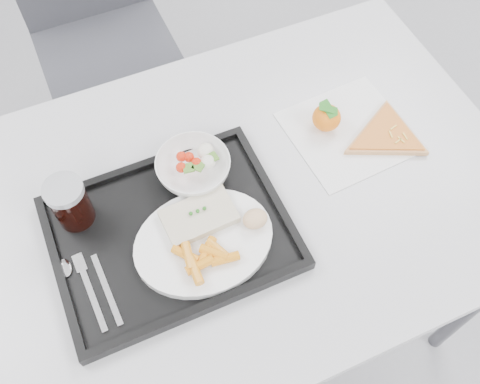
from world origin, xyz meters
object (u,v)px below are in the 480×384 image
tangerine (327,118)px  chair (96,18)px  table (233,210)px  pizza_slice (386,135)px  cola_glass (70,202)px  dinner_plate (204,242)px  tray (171,234)px  salad_bowl (193,168)px

tangerine → chair: bearing=113.1°
table → pizza_slice: size_ratio=5.39×
cola_glass → chair: bearing=75.3°
table → chair: 0.90m
cola_glass → tangerine: (0.56, 0.01, -0.04)m
dinner_plate → tangerine: (0.35, 0.16, 0.01)m
chair → tray: (-0.06, -0.92, 0.22)m
chair → salad_bowl: (0.03, -0.82, 0.25)m
cola_glass → salad_bowl: bearing=-0.0°
tray → cola_glass: 0.20m
dinner_plate → salad_bowl: (0.04, 0.16, 0.01)m
salad_bowl → tangerine: 0.31m
chair → pizza_slice: chair is taller
tangerine → pizza_slice: 0.14m
chair → dinner_plate: size_ratio=3.44×
dinner_plate → cola_glass: bearing=143.0°
chair → tangerine: bearing=-66.9°
salad_bowl → tangerine: (0.31, 0.01, -0.00)m
cola_glass → pizza_slice: bearing=-6.1°
table → tray: 0.17m
table → cola_glass: size_ratio=11.11×
pizza_slice → table: bearing=179.6°
chair → tray: 0.95m
cola_glass → tangerine: 0.56m
table → cola_glass: cola_glass is taller
tray → pizza_slice: 0.51m
chair → pizza_slice: 1.02m
table → salad_bowl: salad_bowl is taller
tray → pizza_slice: size_ratio=2.02×
table → cola_glass: 0.34m
salad_bowl → cola_glass: 0.25m
salad_bowl → pizza_slice: salad_bowl is taller
salad_bowl → cola_glass: size_ratio=1.41×
salad_bowl → tangerine: tangerine is taller
chair → cola_glass: chair is taller
salad_bowl → tangerine: bearing=1.3°
tray → pizza_slice: (0.51, 0.04, 0.00)m
salad_bowl → pizza_slice: size_ratio=0.68×
dinner_plate → cola_glass: cola_glass is taller
chair → tray: chair is taller
tangerine → tray: bearing=-164.2°
tray → dinner_plate: 0.07m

